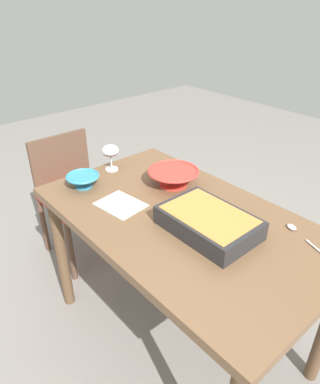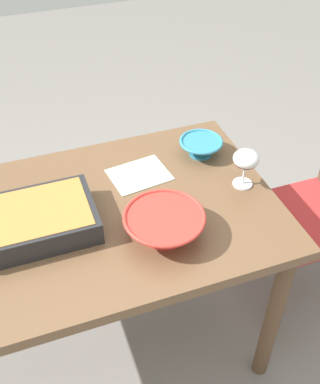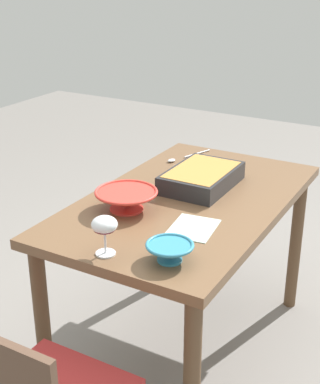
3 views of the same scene
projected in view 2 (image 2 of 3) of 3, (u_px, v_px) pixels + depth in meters
name	position (u px, v px, depth m)	size (l,w,h in m)	color
ground_plane	(102.00, 345.00, 1.99)	(8.00, 8.00, 0.00)	gray
dining_table	(85.00, 239.00, 1.56)	(1.29, 0.76, 0.76)	brown
wine_glass	(246.00, 161.00, 1.55)	(0.09, 0.09, 0.14)	white
casserole_dish	(34.00, 220.00, 1.42)	(0.38, 0.25, 0.08)	#262628
mixing_bowl	(201.00, 146.00, 1.72)	(0.16, 0.16, 0.06)	teal
small_bowl	(164.00, 224.00, 1.41)	(0.25, 0.25, 0.08)	red
napkin	(139.00, 175.00, 1.65)	(0.20, 0.16, 0.00)	#B2CCB7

